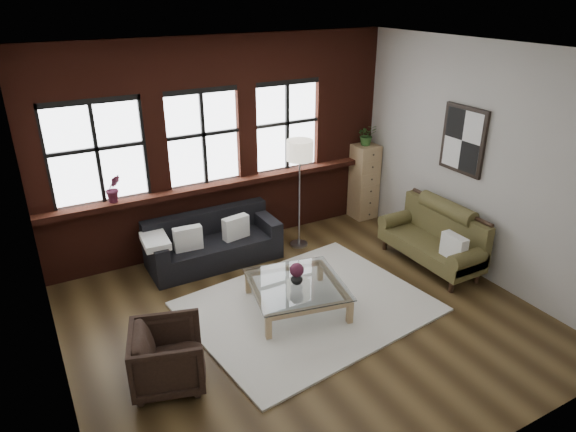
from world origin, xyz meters
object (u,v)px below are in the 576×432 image
armchair (168,356)px  coffee_table (297,296)px  vintage_settee (431,238)px  dark_sofa (214,241)px  floor_lamp (299,190)px  drawer_chest (364,181)px  vase (297,278)px

armchair → coffee_table: (1.83, 0.53, -0.15)m
vintage_settee → armchair: bearing=-172.4°
dark_sofa → coffee_table: 1.73m
armchair → floor_lamp: (2.75, 2.04, 0.60)m
vintage_settee → drawer_chest: 1.96m
floor_lamp → vintage_settee: bearing=-47.8°
dark_sofa → drawer_chest: (2.95, 0.29, 0.31)m
armchair → floor_lamp: 3.48m
dark_sofa → floor_lamp: 1.51m
armchair → vase: size_ratio=4.60×
dark_sofa → vase: (0.46, -1.66, 0.10)m
drawer_chest → floor_lamp: bearing=-164.4°
coffee_table → drawer_chest: (2.49, 1.96, 0.48)m
armchair → coffee_table: bearing=-57.3°
armchair → dark_sofa: bearing=-15.3°
armchair → drawer_chest: size_ratio=0.56×
vintage_settee → floor_lamp: 2.08m
coffee_table → vase: size_ratio=7.19×
vintage_settee → drawer_chest: (0.21, 1.93, 0.22)m
vintage_settee → vase: (-2.28, -0.02, 0.01)m
vintage_settee → armchair: (-4.10, -0.55, -0.11)m
dark_sofa → floor_lamp: size_ratio=1.03×
vintage_settee → drawer_chest: bearing=83.7°
coffee_table → floor_lamp: size_ratio=0.61×
vintage_settee → armchair: 4.14m
vase → coffee_table: bearing=0.0°
armchair → vase: (1.83, 0.53, 0.12)m
dark_sofa → coffee_table: dark_sofa is taller
drawer_chest → coffee_table: bearing=-141.9°
coffee_table → drawer_chest: bearing=38.1°
armchair → floor_lamp: size_ratio=0.39×
floor_lamp → armchair: bearing=-143.4°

